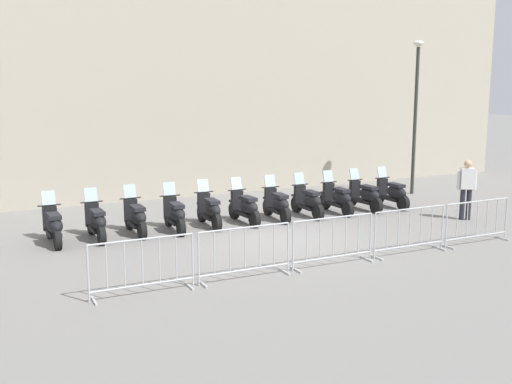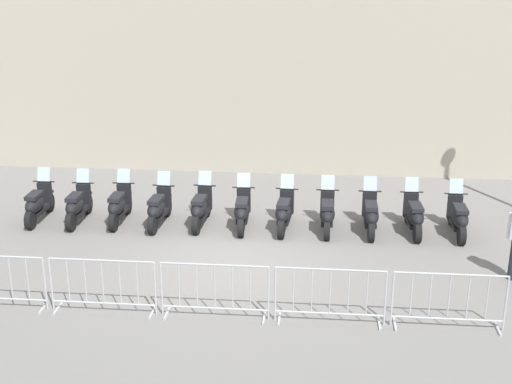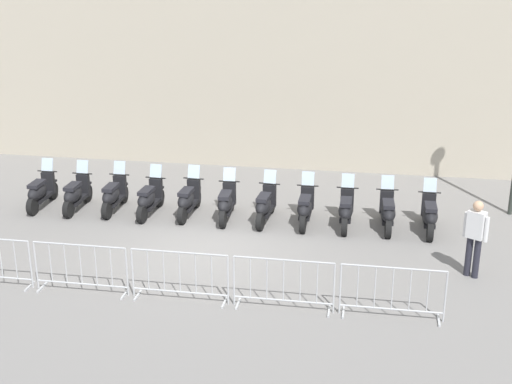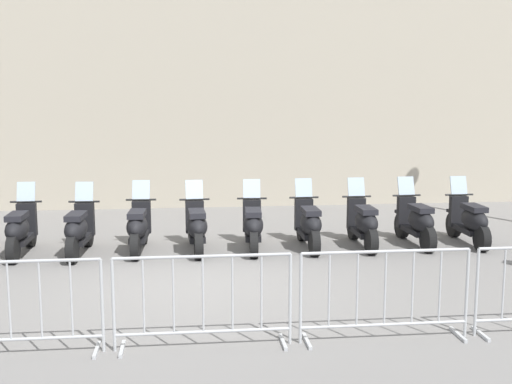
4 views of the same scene
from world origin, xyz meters
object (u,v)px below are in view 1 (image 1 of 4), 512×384
object	(u,v)px
motorcycle_0	(53,226)
motorcycle_1	(96,222)
motorcycle_5	(245,208)
motorcycle_9	(365,196)
motorcycle_7	(308,201)
motorcycle_10	(392,193)
motorcycle_3	(175,215)
motorcycle_8	(338,199)
officer_near_row_end	(467,186)
barrier_segment_1	(245,253)
motorcycle_6	(278,204)
barrier_segment_2	(333,242)
barrier_segment_4	(477,223)
barrier_segment_3	(410,231)
barrier_segment_0	(142,267)
street_lamp	(416,102)
motorcycle_2	(136,218)
motorcycle_4	(210,210)

from	to	relation	value
motorcycle_0	motorcycle_1	world-z (taller)	same
motorcycle_5	motorcycle_9	world-z (taller)	same
motorcycle_7	motorcycle_10	xyz separation A→B (m)	(3.07, -0.29, 0.00)
motorcycle_3	motorcycle_8	xyz separation A→B (m)	(5.12, -0.44, 0.00)
motorcycle_9	motorcycle_10	world-z (taller)	same
officer_near_row_end	barrier_segment_1	bearing A→B (deg)	-170.65
motorcycle_5	officer_near_row_end	size ratio (longest dim) A/B	1.00
motorcycle_6	barrier_segment_2	bearing A→B (deg)	-108.38
motorcycle_0	motorcycle_7	bearing A→B (deg)	-5.42
motorcycle_5	barrier_segment_4	distance (m)	6.08
motorcycle_6	barrier_segment_3	xyz separation A→B (m)	(0.64, -4.51, 0.07)
motorcycle_1	barrier_segment_0	bearing A→B (deg)	-96.16
motorcycle_8	barrier_segment_3	bearing A→B (deg)	-108.05
street_lamp	motorcycle_2	bearing A→B (deg)	-176.68
motorcycle_0	motorcycle_7	world-z (taller)	same
barrier_segment_3	motorcycle_6	bearing A→B (deg)	98.10
motorcycle_1	motorcycle_6	world-z (taller)	same
motorcycle_0	motorcycle_5	distance (m)	5.14
motorcycle_4	motorcycle_8	bearing A→B (deg)	-6.31
motorcycle_8	barrier_segment_4	xyz separation A→B (m)	(0.66, -4.52, 0.07)
barrier_segment_2	street_lamp	size ratio (longest dim) A/B	0.37
motorcycle_0	motorcycle_6	xyz separation A→B (m)	(6.12, -0.59, 0.00)
motorcycle_7	motorcycle_10	world-z (taller)	same
motorcycle_5	barrier_segment_2	distance (m)	4.43
motorcycle_8	barrier_segment_0	bearing A→B (deg)	-153.89
motorcycle_6	motorcycle_0	bearing A→B (deg)	174.49
barrier_segment_0	officer_near_row_end	bearing A→B (deg)	6.39
motorcycle_1	motorcycle_3	bearing A→B (deg)	-5.94
motorcycle_0	street_lamp	distance (m)	12.90
barrier_segment_3	officer_near_row_end	distance (m)	4.37
barrier_segment_1	officer_near_row_end	xyz separation A→B (m)	(8.13, 1.34, 0.46)
motorcycle_7	officer_near_row_end	xyz separation A→B (m)	(3.60, -2.69, 0.53)
motorcycle_1	motorcycle_4	size ratio (longest dim) A/B	1.00
motorcycle_6	motorcycle_9	distance (m)	3.09
motorcycle_10	barrier_segment_1	distance (m)	8.47
barrier_segment_2	motorcycle_5	bearing A→B (deg)	84.57
motorcycle_6	motorcycle_8	world-z (taller)	same
barrier_segment_2	barrier_segment_4	world-z (taller)	same
street_lamp	motorcycle_0	bearing A→B (deg)	-177.82
motorcycle_6	barrier_segment_0	bearing A→B (deg)	-144.91
motorcycle_5	barrier_segment_0	size ratio (longest dim) A/B	0.87
motorcycle_1	barrier_segment_0	xyz separation A→B (m)	(-0.47, -4.39, 0.07)
motorcycle_7	motorcycle_9	size ratio (longest dim) A/B	1.00
street_lamp	motorcycle_8	bearing A→B (deg)	-164.15
street_lamp	motorcycle_5	bearing A→B (deg)	-172.60
motorcycle_5	street_lamp	world-z (taller)	street_lamp
motorcycle_9	motorcycle_1	bearing A→B (deg)	175.01
street_lamp	barrier_segment_2	bearing A→B (deg)	-145.70
barrier_segment_4	motorcycle_9	bearing A→B (deg)	85.32
motorcycle_0	barrier_segment_3	world-z (taller)	motorcycle_0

